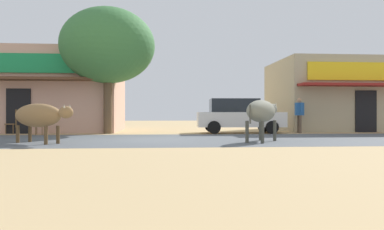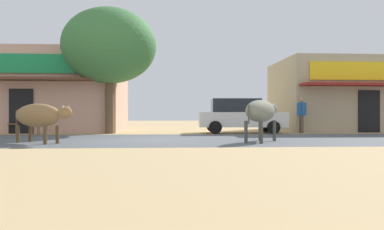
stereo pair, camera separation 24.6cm
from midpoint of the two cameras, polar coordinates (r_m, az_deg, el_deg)
ground at (r=13.44m, az=-6.53°, el=-3.74°), size 80.00×80.00×0.00m
asphalt_road at (r=13.44m, az=-6.53°, el=-3.73°), size 72.00×6.63×0.00m
storefront_left_cafe at (r=21.82m, az=-22.96°, el=3.27°), size 8.93×6.30×4.21m
storefront_right_club at (r=22.86m, az=20.34°, el=2.76°), size 6.45×6.30×3.91m
roadside_tree at (r=18.14m, az=-13.08°, el=10.19°), size 4.37×4.37×5.84m
parked_hatchback_car at (r=18.13m, az=6.66°, el=-0.08°), size 4.19×2.01×1.64m
cow_near_brown at (r=12.56m, az=-22.78°, el=-0.10°), size 2.40×1.94×1.24m
cow_far_dark at (r=12.46m, az=10.05°, el=0.51°), size 1.81×2.36×1.37m
pedestrian_by_shop at (r=18.64m, az=15.66°, el=0.39°), size 0.43×0.61×1.69m
cafe_chair_near_tree at (r=18.03m, az=-22.81°, el=-1.13°), size 0.61×0.61×0.92m
cafe_chair_by_doorway at (r=19.40m, az=-26.00°, el=-1.05°), size 0.49×0.49×0.92m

